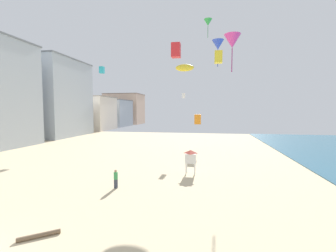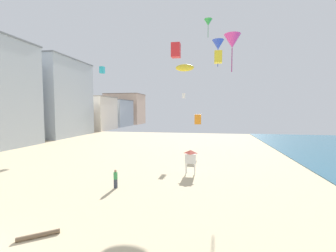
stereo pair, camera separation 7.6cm
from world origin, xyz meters
TOP-DOWN VIEW (x-y plane):
  - boardwalk_hotel_mid at (-29.17, 46.58)m, footprint 14.75×17.39m
  - boardwalk_hotel_far at (-29.17, 65.46)m, footprint 15.37×13.64m
  - boardwalk_hotel_distant at (-29.17, 82.62)m, footprint 14.96×15.80m
  - boardwalk_hotel_furthest at (-29.17, 99.31)m, footprint 17.00×14.07m
  - kite_flyer at (3.58, 11.47)m, footprint 0.34×0.34m
  - lifeguard_stand at (9.59, 17.11)m, footprint 1.10×1.10m
  - driftwood_log at (2.63, 3.53)m, footprint 1.79×1.44m
  - kite_yellow_box at (12.13, 12.16)m, footprint 0.60×0.60m
  - kite_orange_box at (9.67, 30.15)m, footprint 1.01×1.01m
  - kite_cyan_box at (-10.37, 37.60)m, footprint 0.86×0.86m
  - kite_blue_delta at (12.53, 25.52)m, footprint 1.57×1.57m
  - kite_red_box at (8.06, 16.66)m, footprint 0.90×0.90m
  - kite_magenta_delta at (13.68, 17.59)m, footprint 1.65×1.65m
  - kite_white_box at (7.42, 29.89)m, footprint 0.50×0.50m
  - kite_green_delta at (11.10, 33.05)m, footprint 1.34×1.34m
  - kite_yellow_parafoil at (8.38, 22.17)m, footprint 2.31×0.64m

SIDE VIEW (x-z plane):
  - driftwood_log at x=2.63m, z-range 0.00..0.24m
  - kite_flyer at x=3.58m, z-range 0.10..1.74m
  - lifeguard_stand at x=9.59m, z-range 0.56..3.11m
  - kite_orange_box at x=9.67m, z-range 4.48..6.07m
  - boardwalk_hotel_distant at x=-29.17m, z-range 0.01..10.95m
  - boardwalk_hotel_far at x=-29.17m, z-range 0.01..11.34m
  - boardwalk_hotel_furthest at x=-29.17m, z-range 0.01..14.54m
  - kite_white_box at x=7.42m, z-range 8.64..9.44m
  - boardwalk_hotel_mid at x=-29.17m, z-range 0.01..19.65m
  - kite_yellow_box at x=12.13m, z-range 10.50..11.44m
  - kite_yellow_parafoil at x=8.38m, z-range 11.61..12.51m
  - kite_red_box at x=8.06m, z-range 12.12..13.53m
  - kite_magenta_delta at x=13.68m, z-range 11.83..15.58m
  - kite_cyan_box at x=-10.37m, z-range 14.31..15.67m
  - kite_blue_delta at x=12.53m, z-range 13.80..17.37m
  - kite_green_delta at x=11.10m, z-range 19.88..22.92m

